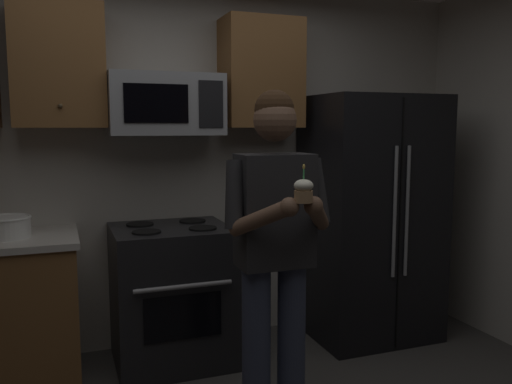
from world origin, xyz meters
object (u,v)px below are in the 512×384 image
refrigerator (370,217)px  cupcake (304,191)px  person (275,241)px  microwave (165,105)px  bowl_large_white (7,226)px  oven_range (172,294)px

refrigerator → cupcake: size_ratio=10.35×
person → cupcake: 0.44m
microwave → cupcake: 1.50m
microwave → bowl_large_white: size_ratio=2.67×
oven_range → microwave: (0.00, 0.12, 1.26)m
oven_range → microwave: 1.26m
person → oven_range: bearing=110.5°
microwave → bowl_large_white: (-0.98, -0.11, -0.73)m
microwave → bowl_large_white: 1.23m
oven_range → bowl_large_white: size_ratio=3.36×
microwave → oven_range: bearing=-90.0°
refrigerator → person: (-1.15, -0.91, 0.10)m
oven_range → person: size_ratio=0.53×
refrigerator → cupcake: bearing=-132.9°
microwave → refrigerator: size_ratio=0.41×
microwave → person: size_ratio=0.42×
bowl_large_white → person: size_ratio=0.16×
bowl_large_white → cupcake: 1.87m
person → bowl_large_white: bearing=144.4°
oven_range → cupcake: bearing=-74.5°
person → cupcake: size_ratio=10.13×
oven_range → cupcake: size_ratio=5.36×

